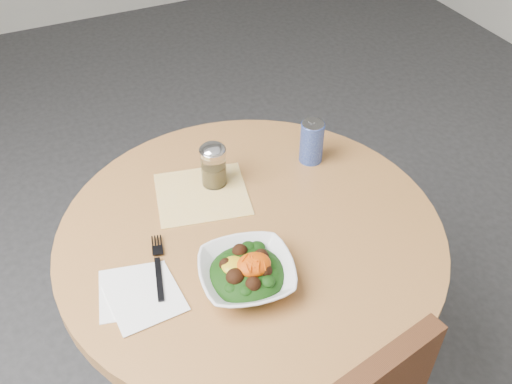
{
  "coord_description": "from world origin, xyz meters",
  "views": [
    {
      "loc": [
        -0.38,
        -0.85,
        1.69
      ],
      "look_at": [
        0.04,
        0.05,
        0.81
      ],
      "focal_mm": 40.0,
      "sensor_mm": 36.0,
      "label": 1
    }
  ],
  "objects": [
    {
      "name": "table",
      "position": [
        0.0,
        0.0,
        0.55
      ],
      "size": [
        0.9,
        0.9,
        0.75
      ],
      "color": "black",
      "rests_on": "ground"
    },
    {
      "name": "cloth_napkin",
      "position": [
        -0.06,
        0.16,
        0.75
      ],
      "size": [
        0.26,
        0.25,
        0.0
      ],
      "primitive_type": "cube",
      "rotation": [
        0.0,
        0.0,
        -0.21
      ],
      "color": "orange",
      "rests_on": "table"
    },
    {
      "name": "paper_napkins",
      "position": [
        -0.29,
        -0.08,
        0.75
      ],
      "size": [
        0.18,
        0.19,
        0.0
      ],
      "color": "white",
      "rests_on": "table"
    },
    {
      "name": "salad_bowl",
      "position": [
        -0.07,
        -0.14,
        0.78
      ],
      "size": [
        0.23,
        0.23,
        0.07
      ],
      "color": "white",
      "rests_on": "table"
    },
    {
      "name": "fork",
      "position": [
        -0.23,
        -0.02,
        0.76
      ],
      "size": [
        0.06,
        0.19,
        0.0
      ],
      "color": "black",
      "rests_on": "table"
    },
    {
      "name": "spice_shaker",
      "position": [
        -0.01,
        0.19,
        0.81
      ],
      "size": [
        0.07,
        0.07,
        0.12
      ],
      "color": "silver",
      "rests_on": "table"
    },
    {
      "name": "beverage_can",
      "position": [
        0.25,
        0.17,
        0.81
      ],
      "size": [
        0.06,
        0.06,
        0.12
      ],
      "color": "navy",
      "rests_on": "table"
    }
  ]
}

